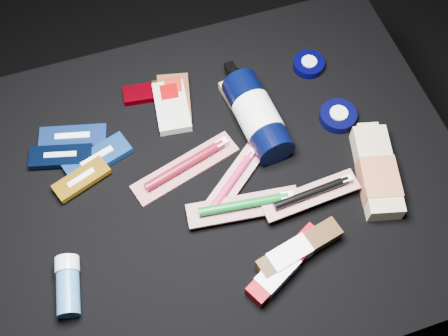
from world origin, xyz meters
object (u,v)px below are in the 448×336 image
object	(u,v)px
deodorant_stick	(68,285)
toothpaste_carton_red	(283,267)
lotion_bottle	(257,116)
bodywash_bottle	(377,173)

from	to	relation	value
deodorant_stick	toothpaste_carton_red	xyz separation A→B (m)	(0.37, -0.09, -0.00)
lotion_bottle	bodywash_bottle	bearing A→B (deg)	-50.56
deodorant_stick	toothpaste_carton_red	world-z (taller)	deodorant_stick
bodywash_bottle	toothpaste_carton_red	bearing A→B (deg)	-139.68
bodywash_bottle	toothpaste_carton_red	size ratio (longest dim) A/B	1.21
lotion_bottle	deodorant_stick	world-z (taller)	lotion_bottle
bodywash_bottle	deodorant_stick	world-z (taller)	deodorant_stick
deodorant_stick	lotion_bottle	bearing A→B (deg)	36.08
bodywash_bottle	toothpaste_carton_red	distance (m)	0.27
lotion_bottle	bodywash_bottle	xyz separation A→B (m)	(0.18, -0.19, -0.02)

